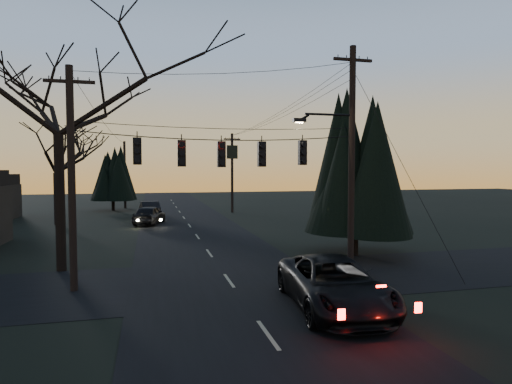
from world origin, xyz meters
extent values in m
cube|color=black|center=(0.00, 20.00, 0.01)|extent=(8.00, 120.00, 0.02)
cube|color=black|center=(0.00, 10.00, 0.01)|extent=(60.00, 7.00, 0.02)
cylinder|color=black|center=(-0.25, 10.00, 6.10)|extent=(11.50, 0.04, 0.04)
cylinder|color=black|center=(-7.10, 13.61, 3.10)|extent=(0.44, 0.44, 6.21)
cylinder|color=black|center=(7.52, 13.53, 0.80)|extent=(0.36, 0.36, 1.60)
cone|color=black|center=(7.52, 13.53, 4.64)|extent=(4.79, 4.79, 6.87)
cylinder|color=black|center=(-10.74, 31.44, 2.17)|extent=(0.44, 0.44, 4.34)
cylinder|color=black|center=(-7.17, 43.41, 0.80)|extent=(0.36, 0.36, 1.60)
cone|color=black|center=(-7.17, 43.41, 3.83)|extent=(4.04, 4.04, 5.26)
imported|color=black|center=(2.73, 5.65, 0.83)|extent=(3.27, 6.20, 1.66)
imported|color=black|center=(-3.20, 29.75, 0.80)|extent=(3.08, 5.02, 1.60)
imported|color=black|center=(-3.20, 35.42, 0.77)|extent=(2.12, 4.83, 1.54)
camera|label=1|loc=(-3.16, -7.27, 4.62)|focal=30.00mm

